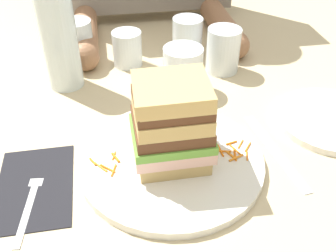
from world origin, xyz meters
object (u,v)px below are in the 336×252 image
knife (277,153)px  sandwich (171,124)px  water_bottle (59,35)px  empty_tumbler_2 (223,50)px  main_plate (171,161)px  side_plate (331,120)px  juice_glass (183,71)px  empty_tumbler_0 (127,49)px  empty_tumbler_1 (187,37)px  napkin_dark (35,186)px  empty_tumbler_3 (78,40)px  fork (31,196)px

knife → sandwich: bearing=178.7°
water_bottle → empty_tumbler_2: size_ratio=2.56×
knife → empty_tumbler_2: (-0.02, 0.29, 0.05)m
main_plate → sandwich: (-0.00, -0.00, 0.07)m
side_plate → juice_glass: bearing=147.2°
main_plate → empty_tumbler_0: (-0.04, 0.34, 0.03)m
knife → empty_tumbler_1: empty_tumbler_1 is taller
main_plate → water_bottle: (-0.17, 0.28, 0.10)m
empty_tumbler_1 → empty_tumbler_2: empty_tumbler_2 is taller
sandwich → empty_tumbler_2: sandwich is taller
napkin_dark → knife: 0.39m
main_plate → side_plate: main_plate is taller
side_plate → empty_tumbler_3: bearing=144.2°
napkin_dark → sandwich: bearing=4.3°
juice_glass → water_bottle: bearing=166.4°
main_plate → sandwich: size_ratio=2.12×
juice_glass → napkin_dark: bearing=-139.1°
napkin_dark → main_plate: bearing=4.4°
main_plate → knife: (0.18, -0.00, -0.01)m
napkin_dark → empty_tumbler_3: bearing=81.3°
juice_glass → knife: bearing=-62.5°
knife → empty_tumbler_2: size_ratio=2.09×
napkin_dark → empty_tumbler_3: (0.06, 0.40, 0.04)m
fork → empty_tumbler_2: empty_tumbler_2 is taller
fork → empty_tumbler_2: (0.37, 0.32, 0.04)m
knife → empty_tumbler_3: bearing=129.7°
sandwich → knife: bearing=-1.3°
main_plate → fork: 0.22m
juice_glass → water_bottle: (-0.23, 0.06, 0.07)m
empty_tumbler_0 → water_bottle: bearing=-153.6°
main_plate → water_bottle: water_bottle is taller
knife → empty_tumbler_3: 0.51m
napkin_dark → empty_tumbler_1: 0.49m
sandwich → fork: bearing=-169.8°
sandwich → napkin_dark: (-0.21, -0.02, -0.08)m
empty_tumbler_2 → side_plate: (0.14, -0.22, -0.04)m
water_bottle → side_plate: 0.53m
empty_tumbler_2 → fork: bearing=-139.4°
main_plate → empty_tumbler_0: 0.35m
fork → napkin_dark: bearing=83.3°
water_bottle → empty_tumbler_3: (0.03, 0.11, -0.06)m
napkin_dark → empty_tumbler_3: 0.41m
empty_tumbler_2 → empty_tumbler_3: empty_tumbler_2 is taller
empty_tumbler_3 → juice_glass: bearing=-39.0°
juice_glass → water_bottle: water_bottle is taller
water_bottle → side_plate: bearing=-24.2°
water_bottle → main_plate: bearing=-57.9°
napkin_dark → empty_tumbler_2: bearing=38.7°
empty_tumbler_3 → side_plate: (0.45, -0.33, -0.04)m
main_plate → empty_tumbler_2: bearing=60.2°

